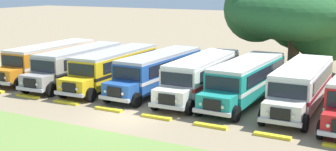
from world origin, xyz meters
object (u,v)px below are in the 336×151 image
parked_bus_slot_1 (79,63)px  parked_bus_slot_6 (302,84)px  parked_bus_slot_5 (246,79)px  broad_shade_tree (301,13)px  parked_bus_slot_2 (114,66)px  parked_bus_slot_3 (158,70)px  parked_bus_slot_0 (50,59)px  parked_bus_slot_4 (202,74)px

parked_bus_slot_1 → parked_bus_slot_6: (17.86, 0.85, 0.00)m
parked_bus_slot_5 → broad_shade_tree: broad_shade_tree is taller
parked_bus_slot_2 → parked_bus_slot_3: (3.82, 0.40, 0.00)m
parked_bus_slot_1 → parked_bus_slot_3: 7.24m
parked_bus_slot_0 → parked_bus_slot_1: size_ratio=1.00×
parked_bus_slot_5 → parked_bus_slot_6: bearing=92.7°
broad_shade_tree → parked_bus_slot_6: bearing=-77.2°
parked_bus_slot_5 → parked_bus_slot_1: bearing=-84.9°
parked_bus_slot_6 → parked_bus_slot_5: bearing=-89.8°
parked_bus_slot_5 → parked_bus_slot_6: (3.73, 0.05, 0.00)m
parked_bus_slot_4 → parked_bus_slot_5: 3.32m
parked_bus_slot_6 → broad_shade_tree: 13.26m
parked_bus_slot_0 → parked_bus_slot_3: same height
parked_bus_slot_1 → parked_bus_slot_5: bearing=90.7°
broad_shade_tree → parked_bus_slot_0: bearing=-145.9°
parked_bus_slot_1 → parked_bus_slot_2: bearing=92.0°
parked_bus_slot_1 → parked_bus_slot_3: same height
parked_bus_slot_5 → broad_shade_tree: 13.05m
parked_bus_slot_1 → parked_bus_slot_4: (10.81, 0.65, 0.00)m
parked_bus_slot_6 → broad_shade_tree: bearing=-167.8°
parked_bus_slot_3 → broad_shade_tree: broad_shade_tree is taller
parked_bus_slot_1 → parked_bus_slot_4: 10.83m
parked_bus_slot_2 → parked_bus_slot_4: same height
parked_bus_slot_4 → parked_bus_slot_6: same height
parked_bus_slot_3 → parked_bus_slot_5: (6.92, 0.13, 0.00)m
parked_bus_slot_4 → parked_bus_slot_5: (3.32, 0.14, 0.00)m
parked_bus_slot_3 → parked_bus_slot_5: same height
parked_bus_slot_2 → parked_bus_slot_6: (14.46, 0.57, 0.00)m
parked_bus_slot_4 → broad_shade_tree: (4.24, 12.57, 3.87)m
parked_bus_slot_0 → parked_bus_slot_5: (17.79, 0.24, 0.00)m
parked_bus_slot_0 → parked_bus_slot_2: size_ratio=1.00×
parked_bus_slot_3 → parked_bus_slot_2: bearing=-83.1°
parked_bus_slot_2 → parked_bus_slot_5: (10.74, 0.52, 0.00)m
parked_bus_slot_2 → broad_shade_tree: broad_shade_tree is taller
parked_bus_slot_6 → broad_shade_tree: broad_shade_tree is taller
parked_bus_slot_3 → parked_bus_slot_6: 10.65m
parked_bus_slot_5 → parked_bus_slot_0: bearing=-87.3°
parked_bus_slot_3 → broad_shade_tree: (7.84, 12.55, 3.87)m
parked_bus_slot_1 → parked_bus_slot_3: (7.21, 0.67, 0.00)m
parked_bus_slot_1 → broad_shade_tree: bearing=128.7°
parked_bus_slot_0 → parked_bus_slot_3: (10.87, 0.12, 0.00)m
broad_shade_tree → parked_bus_slot_2: bearing=-132.0°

